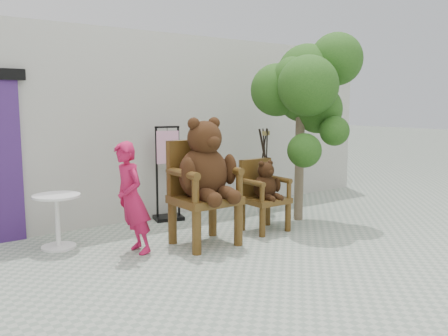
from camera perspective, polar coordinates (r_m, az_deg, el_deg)
name	(u,v)px	position (r m, az deg, el deg)	size (l,w,h in m)	color
ground_plane	(279,253)	(6.10, 6.66, -10.11)	(60.00, 60.00, 0.00)	gray
back_wall	(158,125)	(8.35, -7.92, 5.16)	(9.00, 1.00, 3.00)	#B2B1A7
chair_big	(204,173)	(6.23, -2.41, -0.63)	(0.81, 0.89, 1.69)	#40290D
chair_small	(264,188)	(7.00, 4.80, -2.45)	(0.60, 0.56, 1.05)	#40290D
person	(132,198)	(5.97, -11.02, -3.61)	(0.51, 0.34, 1.41)	#B11544
cafe_table	(57,215)	(6.51, -19.42, -5.34)	(0.60, 0.60, 0.70)	white
display_stand	(168,184)	(7.67, -6.75, -1.93)	(0.52, 0.45, 1.51)	black
stool_bucket	(264,176)	(8.11, 4.78, -0.96)	(0.32, 0.32, 1.45)	white
tree	(307,87)	(7.67, 9.96, 9.56)	(1.57, 1.53, 2.98)	brown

